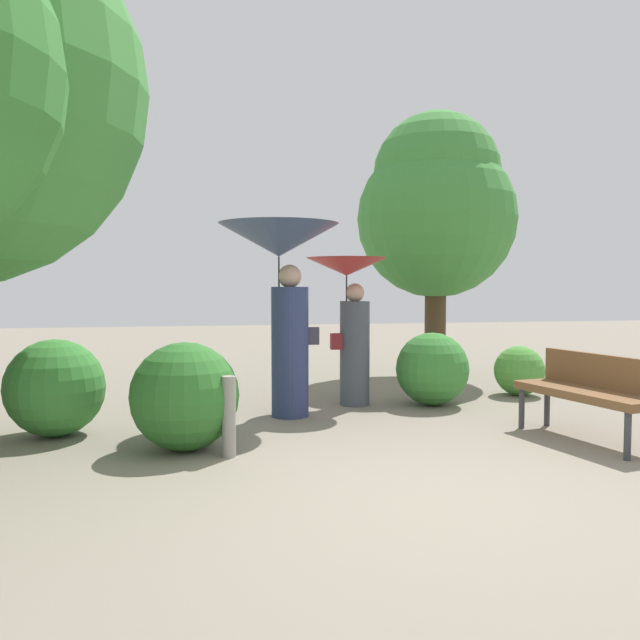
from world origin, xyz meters
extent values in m
plane|color=gray|center=(0.00, 0.00, 0.00)|extent=(40.00, 40.00, 0.00)
cylinder|color=navy|center=(-0.45, 2.99, 0.74)|extent=(0.42, 0.42, 1.49)
sphere|color=tan|center=(-0.45, 2.99, 1.61)|extent=(0.27, 0.27, 0.27)
cylinder|color=#333338|center=(-0.58, 2.97, 1.40)|extent=(0.02, 0.02, 0.86)
cone|color=#38476B|center=(-0.58, 2.97, 2.01)|extent=(1.36, 1.36, 0.37)
cube|color=#333342|center=(-0.18, 3.02, 0.92)|extent=(0.14, 0.10, 0.20)
cylinder|color=#474C56|center=(0.45, 3.53, 0.65)|extent=(0.37, 0.37, 1.31)
sphere|color=tan|center=(0.45, 3.53, 1.41)|extent=(0.23, 0.23, 0.23)
cylinder|color=#333338|center=(0.34, 3.51, 1.24)|extent=(0.02, 0.02, 0.77)
cone|color=#B22D2D|center=(0.34, 3.51, 1.74)|extent=(1.01, 1.01, 0.22)
cube|color=maroon|center=(0.21, 3.50, 0.81)|extent=(0.14, 0.10, 0.20)
cylinder|color=#38383D|center=(1.83, 1.88, 0.22)|extent=(0.06, 0.06, 0.44)
cylinder|color=#38383D|center=(2.17, 1.95, 0.22)|extent=(0.06, 0.06, 0.44)
cylinder|color=#38383D|center=(2.09, 0.56, 0.22)|extent=(0.06, 0.06, 0.44)
cube|color=brown|center=(2.13, 1.25, 0.46)|extent=(0.72, 1.56, 0.08)
cube|color=brown|center=(2.37, 1.30, 0.66)|extent=(0.35, 1.48, 0.35)
cylinder|color=#4C3823|center=(2.38, 5.66, 1.73)|extent=(0.35, 0.35, 3.45)
sphere|color=#428C3D|center=(2.38, 5.66, 2.59)|extent=(2.57, 2.57, 2.57)
sphere|color=#428C3D|center=(2.38, 5.66, 3.28)|extent=(2.05, 2.05, 2.05)
sphere|color=#387F33|center=(-2.89, 2.49, 0.49)|extent=(0.97, 0.97, 0.97)
sphere|color=#4C9338|center=(2.84, 3.75, 0.34)|extent=(0.68, 0.68, 0.68)
sphere|color=#2D6B28|center=(-1.63, 1.69, 0.49)|extent=(0.99, 0.99, 0.99)
sphere|color=#387F33|center=(1.40, 3.31, 0.46)|extent=(0.91, 0.91, 0.91)
cylinder|color=gray|center=(-1.25, 1.37, 0.36)|extent=(0.12, 0.12, 0.71)
camera|label=1|loc=(-1.58, -4.21, 1.50)|focal=35.90mm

